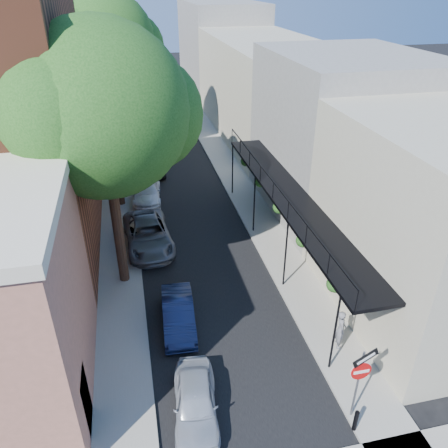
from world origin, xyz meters
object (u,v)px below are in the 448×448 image
oak_far (112,44)px  oak_mid (114,89)px  parked_car_e (150,164)px  pedestrian (341,329)px  sign_post (361,374)px  bollard (356,421)px  oak_near (114,112)px  parked_car_d (147,191)px  parked_car_a (195,401)px  parked_car_c (148,235)px  parked_car_b (178,314)px

oak_far → oak_mid: bearing=-90.4°
parked_car_e → pedestrian: (5.72, -18.92, 0.23)m
sign_post → bollard: size_ratio=3.74×
bollard → pedestrian: (1.09, 3.42, 0.41)m
oak_near → parked_car_d: oak_near is taller
parked_car_a → parked_car_d: bearing=98.2°
oak_mid → oak_far: size_ratio=0.86×
parked_car_a → parked_car_d: parked_car_d is taller
bollard → parked_car_d: size_ratio=0.19×
parked_car_e → oak_mid: bearing=-117.5°
oak_mid → oak_far: oak_far is taller
oak_mid → parked_car_c: bearing=-80.1°
sign_post → parked_car_e: 22.42m
oak_mid → parked_car_a: (1.70, -16.02, -6.47)m
parked_car_b → parked_car_d: 11.92m
oak_near → oak_mid: 8.01m
bollard → oak_far: bearing=103.4°
oak_near → pedestrian: oak_near is taller
bollard → oak_far: oak_far is taller
oak_near → parked_car_c: bearing=70.9°
oak_far → parked_car_e: 8.93m
oak_mid → pedestrian: bearing=-62.3°
oak_far → parked_car_d: oak_far is taller
parked_car_a → parked_car_e: (0.08, 20.62, 0.11)m
parked_car_b → parked_car_e: bearing=93.1°
parked_car_d → parked_car_e: bearing=87.1°
sign_post → oak_far: (-6.51, 26.30, 6.22)m
parked_car_b → parked_car_d: parked_car_d is taller
oak_far → parked_car_d: bearing=-82.5°
oak_mid → parked_car_a: bearing=-83.9°
oak_mid → parked_car_b: size_ratio=2.87×
sign_post → oak_near: 12.77m
bollard → parked_car_b: parked_car_b is taller
sign_post → parked_car_b: 7.49m
bollard → oak_near: 13.78m
sign_post → parked_car_c: (-5.63, 11.86, -1.35)m
sign_post → pedestrian: size_ratio=1.83×
bollard → oak_near: oak_near is taller
parked_car_a → oak_near: bearing=108.1°
sign_post → parked_car_d: size_ratio=0.71×
parked_car_e → parked_car_b: bearing=-96.6°
oak_near → parked_car_e: 14.58m
parked_car_d → parked_car_b: bearing=-83.5°
bollard → pedestrian: pedestrian is taller
parked_car_c → pedestrian: pedestrian is taller
parked_car_e → pedestrian: size_ratio=2.52×
bollard → oak_mid: 19.96m
parked_car_d → pedestrian: (6.28, -14.47, 0.33)m
oak_far → parked_car_d: (1.17, -8.88, -7.65)m
oak_near → oak_far: (0.01, 17.01, 0.38)m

